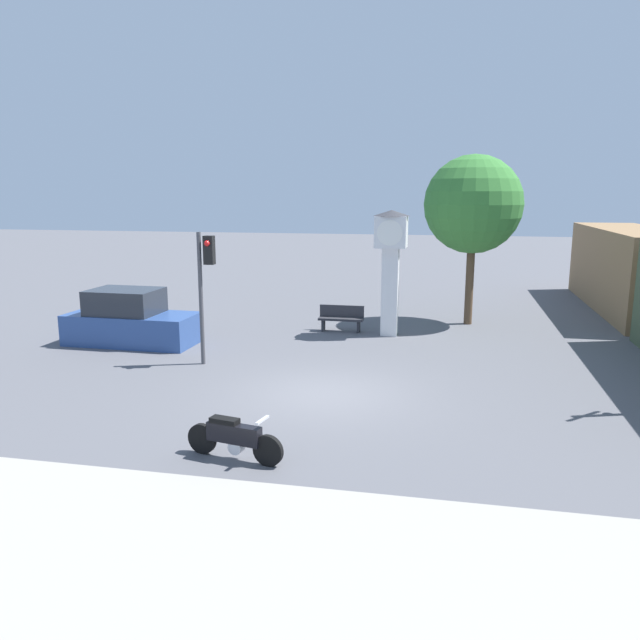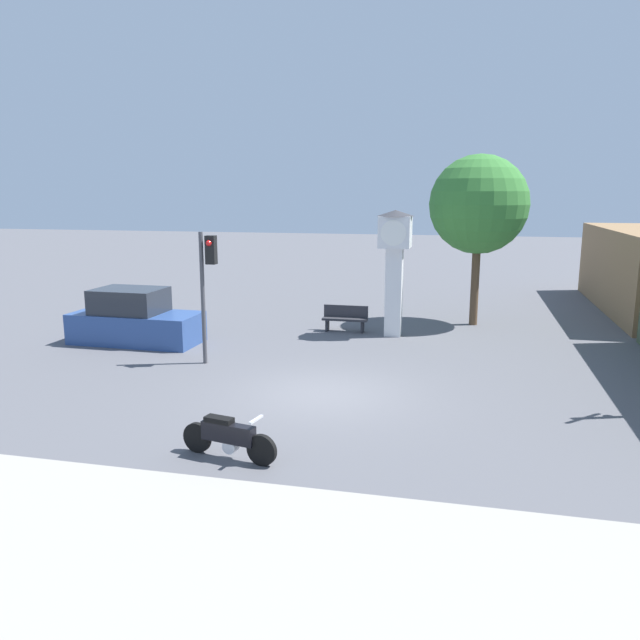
{
  "view_description": "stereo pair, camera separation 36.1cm",
  "coord_description": "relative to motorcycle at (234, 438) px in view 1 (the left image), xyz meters",
  "views": [
    {
      "loc": [
        2.9,
        -14.39,
        4.87
      ],
      "look_at": [
        -0.32,
        0.94,
        1.67
      ],
      "focal_mm": 35.0,
      "sensor_mm": 36.0,
      "label": 1
    },
    {
      "loc": [
        3.25,
        -14.31,
        4.87
      ],
      "look_at": [
        -0.32,
        0.94,
        1.67
      ],
      "focal_mm": 35.0,
      "sensor_mm": 36.0,
      "label": 2
    }
  ],
  "objects": [
    {
      "name": "motorcycle",
      "position": [
        0.0,
        0.0,
        0.0
      ],
      "size": [
        1.98,
        0.58,
        0.88
      ],
      "rotation": [
        0.0,
        0.0,
        -0.2
      ],
      "color": "black",
      "rests_on": "ground_plane"
    },
    {
      "name": "traffic_light",
      "position": [
        -2.96,
        6.1,
        2.2
      ],
      "size": [
        0.5,
        0.35,
        3.8
      ],
      "color": "#47474C",
      "rests_on": "ground_plane"
    },
    {
      "name": "bench",
      "position": [
        0.05,
        11.23,
        0.07
      ],
      "size": [
        1.6,
        0.44,
        0.92
      ],
      "color": "#2D2D33",
      "rests_on": "ground_plane"
    },
    {
      "name": "street_tree",
      "position": [
        4.52,
        13.46,
        4.01
      ],
      "size": [
        3.58,
        3.58,
        6.25
      ],
      "color": "brown",
      "rests_on": "ground_plane"
    },
    {
      "name": "sidewalk_strip",
      "position": [
        0.89,
        -4.0,
        -0.37
      ],
      "size": [
        36.0,
        6.0,
        0.1
      ],
      "color": "#9E998E",
      "rests_on": "ground_plane"
    },
    {
      "name": "ground_plane",
      "position": [
        0.89,
        4.1,
        -0.42
      ],
      "size": [
        120.0,
        120.0,
        0.0
      ],
      "primitive_type": "plane",
      "color": "#56565B"
    },
    {
      "name": "clock_tower",
      "position": [
        1.79,
        10.95,
        2.44
      ],
      "size": [
        1.27,
        1.27,
        4.3
      ],
      "color": "white",
      "rests_on": "ground_plane"
    },
    {
      "name": "parked_car",
      "position": [
        -6.39,
        7.97,
        0.33
      ],
      "size": [
        4.23,
        1.87,
        1.8
      ],
      "rotation": [
        0.0,
        0.0,
        -0.02
      ],
      "color": "#2D4C8C",
      "rests_on": "ground_plane"
    }
  ]
}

